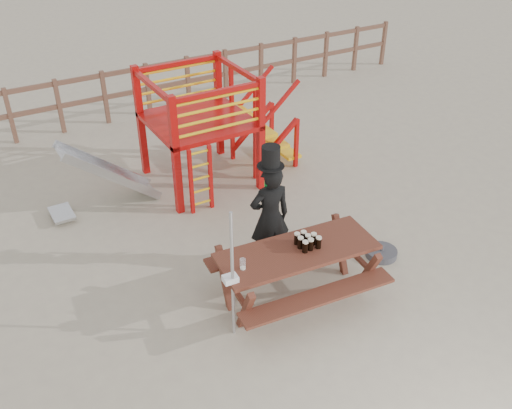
{
  "coord_description": "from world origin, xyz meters",
  "views": [
    {
      "loc": [
        -3.61,
        -4.93,
        5.34
      ],
      "look_at": [
        -0.26,
        0.8,
        1.13
      ],
      "focal_mm": 40.0,
      "sensor_mm": 36.0,
      "label": 1
    }
  ],
  "objects": [
    {
      "name": "ground",
      "position": [
        0.0,
        0.0,
        0.0
      ],
      "size": [
        60.0,
        60.0,
        0.0
      ],
      "primitive_type": "plane",
      "color": "tan",
      "rests_on": "ground"
    },
    {
      "name": "back_fence",
      "position": [
        0.0,
        7.0,
        0.74
      ],
      "size": [
        15.09,
        0.09,
        1.2
      ],
      "color": "brown",
      "rests_on": "ground"
    },
    {
      "name": "playground_fort",
      "position": [
        0.12,
        3.58,
        1.07
      ],
      "size": [
        4.71,
        1.84,
        2.1
      ],
      "color": "#AB0D0B",
      "rests_on": "ground"
    },
    {
      "name": "picnic_table",
      "position": [
        -0.11,
        -0.02,
        0.52
      ],
      "size": [
        2.27,
        1.67,
        0.83
      ],
      "rotation": [
        0.0,
        0.0,
        -0.1
      ],
      "color": "#602A1D",
      "rests_on": "ground"
    },
    {
      "name": "man_with_hat",
      "position": [
        -0.03,
        0.81,
        0.88
      ],
      "size": [
        0.66,
        0.49,
        1.96
      ],
      "rotation": [
        0.0,
        0.0,
        2.99
      ],
      "color": "black",
      "rests_on": "ground"
    },
    {
      "name": "metal_pole",
      "position": [
        -1.17,
        -0.19,
        0.93
      ],
      "size": [
        0.04,
        0.04,
        1.86
      ],
      "primitive_type": "cylinder",
      "color": "#B2B2B7",
      "rests_on": "ground"
    },
    {
      "name": "parasol_base",
      "position": [
        1.55,
        0.1,
        0.06
      ],
      "size": [
        0.48,
        0.48,
        0.2
      ],
      "color": "#3B3B40",
      "rests_on": "ground"
    },
    {
      "name": "paper_bag",
      "position": [
        -1.18,
        -0.14,
        0.87
      ],
      "size": [
        0.19,
        0.15,
        0.08
      ],
      "primitive_type": "cube",
      "rotation": [
        0.0,
        0.0,
        -0.08
      ],
      "color": "white",
      "rests_on": "picnic_table"
    },
    {
      "name": "stout_pints",
      "position": [
        0.03,
        -0.03,
        0.91
      ],
      "size": [
        0.28,
        0.29,
        0.17
      ],
      "color": "black",
      "rests_on": "picnic_table"
    },
    {
      "name": "empty_glasses",
      "position": [
        -0.93,
        -0.01,
        0.9
      ],
      "size": [
        0.08,
        0.08,
        0.15
      ],
      "color": "silver",
      "rests_on": "picnic_table"
    }
  ]
}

